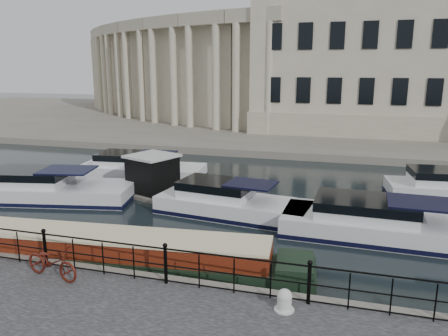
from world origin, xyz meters
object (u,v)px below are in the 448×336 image
Objects in this scene: bicycle at (52,262)px; mooring_bollard at (284,300)px; narrowboat at (105,256)px; harbour_hut at (153,177)px.

mooring_bollard is (6.75, 0.12, -0.23)m from bicycle.
bicycle is at bearing -178.98° from mooring_bollard.
mooring_bollard is at bearing -77.66° from bicycle.
bicycle is 0.14× the size of narrowboat.
narrowboat is at bearing -54.44° from harbour_hut.
narrowboat reaches higher than mooring_bollard.
harbour_hut is at bearing 98.73° from narrowboat.
bicycle is 3.31× the size of mooring_bollard.
mooring_bollard is 0.15× the size of harbour_hut.
harbour_hut reaches higher than bicycle.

